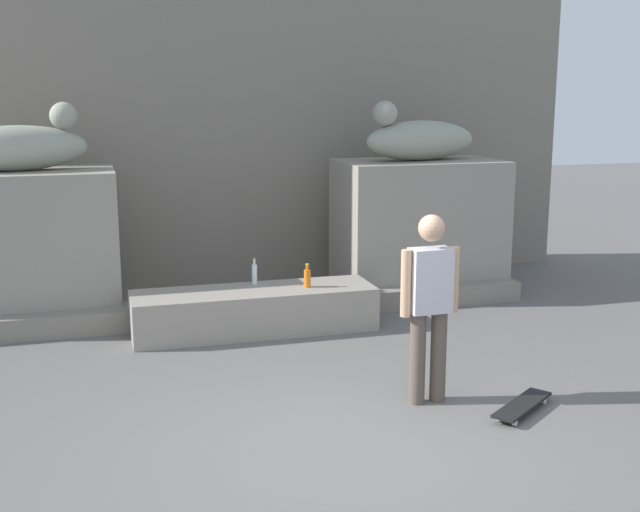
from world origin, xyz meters
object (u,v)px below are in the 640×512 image
object	(u,v)px
skateboard	(522,405)
statue_reclining_left	(19,146)
bottle_clear	(254,274)
bottle_orange	(307,278)
skater	(430,300)
statue_reclining_right	(418,139)

from	to	relation	value
skateboard	statue_reclining_left	bearing A→B (deg)	99.38
statue_reclining_left	bottle_clear	world-z (taller)	statue_reclining_left
skateboard	bottle_orange	bearing A→B (deg)	74.92
bottle_orange	bottle_clear	bearing A→B (deg)	150.51
statue_reclining_left	skateboard	world-z (taller)	statue_reclining_left
skater	bottle_clear	xyz separation A→B (m)	(-0.97, 2.75, -0.31)
statue_reclining_right	bottle_orange	xyz separation A→B (m)	(-1.85, -1.22, -1.47)
statue_reclining_right	bottle_clear	size ratio (longest dim) A/B	5.51
skateboard	bottle_orange	world-z (taller)	bottle_orange
skateboard	statue_reclining_right	bearing A→B (deg)	43.80
statue_reclining_left	bottle_orange	world-z (taller)	statue_reclining_left
statue_reclining_right	skater	distance (m)	4.09
statue_reclining_right	skater	bearing A→B (deg)	58.85
bottle_orange	bottle_clear	world-z (taller)	bottle_clear
skateboard	bottle_clear	distance (m)	3.65
bottle_orange	skater	bearing A→B (deg)	-80.26
statue_reclining_left	skater	world-z (taller)	statue_reclining_left
statue_reclining_right	skater	xyz separation A→B (m)	(-1.43, -3.66, -1.14)
statue_reclining_right	skateboard	world-z (taller)	statue_reclining_right
skateboard	bottle_orange	xyz separation A→B (m)	(-1.10, 2.89, 0.53)
bottle_clear	statue_reclining_left	bearing A→B (deg)	159.88
skateboard	bottle_clear	world-z (taller)	bottle_clear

